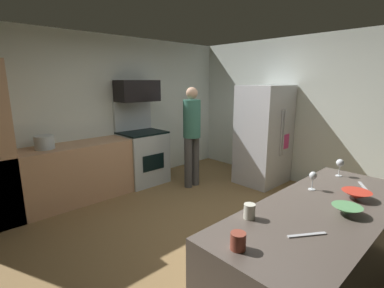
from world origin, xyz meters
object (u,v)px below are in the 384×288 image
Objects in this scene: wine_glass_near at (313,177)px; wine_glass_mid at (340,164)px; mixing_bowl_small at (356,195)px; oven_range at (143,155)px; refrigerator at (264,135)px; stock_pot at (44,142)px; person_cook at (192,132)px; mixing_bowl_large at (347,210)px; mug_coffee at (238,241)px; microwave at (137,91)px; mug_tea at (249,211)px.

wine_glass_near is 0.56m from wine_glass_mid.
mixing_bowl_small is 1.35× the size of wine_glass_near.
oven_range reaches higher than mixing_bowl_small.
refrigerator is 6.68× the size of stock_pot.
person_cook is at bearing 146.35° from refrigerator.
oven_range is 3.31m from wine_glass_near.
wine_glass_near is 3.49m from stock_pot.
mixing_bowl_large is at bearing -136.63° from refrigerator.
person_cook reaches higher than wine_glass_mid.
wine_glass_near is at bearing -109.61° from person_cook.
wine_glass_near is at bearing -138.35° from refrigerator.
mug_coffee is at bearing -177.37° from wine_glass_mid.
mixing_bowl_large is at bearing -172.81° from mixing_bowl_small.
oven_range is at bearing -90.00° from microwave.
refrigerator is 17.50× the size of mug_coffee.
person_cook reaches higher than mug_tea.
wine_glass_near is (-0.07, 0.33, 0.09)m from mixing_bowl_small.
mixing_bowl_large is at bearing -157.26° from wine_glass_mid.
person_cook is at bearing 82.54° from wine_glass_mid.
microwave is 3.56m from mug_tea.
oven_range is at bearing 65.06° from mug_coffee.
microwave is at bearing 65.61° from mug_coffee.
wine_glass_mid is at bearing -2.60° from wine_glass_near.
person_cook is 9.90× the size of wine_glass_mid.
oven_range is at bearing 93.37° from wine_glass_mid.
mixing_bowl_small is at bearing -94.66° from microwave.
person_cook is 2.95m from mixing_bowl_small.
wine_glass_near reaches higher than mug_tea.
mixing_bowl_small is at bearing -23.89° from mug_tea.
stock_pot reaches higher than wine_glass_mid.
wine_glass_near is (-0.37, -3.34, -0.65)m from microwave.
mixing_bowl_large is 3.76m from stock_pot.
oven_range is 5.61× the size of stock_pot.
microwave is 3.42m from wine_glass_near.
mixing_bowl_small is (-1.92, -2.10, 0.05)m from refrigerator.
wine_glass_near is (-0.89, -2.50, 0.04)m from person_cook.
mixing_bowl_large is 2.05× the size of mug_coffee.
microwave reaches higher than person_cook.
mug_tea is (-0.56, 0.45, 0.02)m from mixing_bowl_large.
person_cook is 3.34m from mug_coffee.
mug_tea is at bearing 141.29° from mixing_bowl_large.
mug_coffee is (-3.18, -1.87, 0.07)m from refrigerator.
refrigerator is 3.12m from mixing_bowl_large.
wine_glass_mid is (0.84, 0.35, 0.10)m from mixing_bowl_large.
wine_glass_near is at bearing 5.06° from mug_coffee.
stock_pot is at bearing 118.77° from wine_glass_mid.
mug_tea reaches higher than mixing_bowl_large.
stock_pot is at bearing 110.04° from mixing_bowl_small.
mug_coffee is at bearing -174.94° from wine_glass_near.
person_cook is 2.54m from wine_glass_mid.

